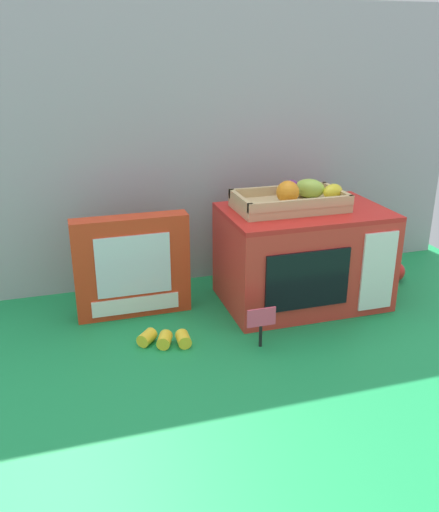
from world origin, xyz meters
TOP-DOWN VIEW (x-y plane):
  - ground_plane at (0.00, 0.00)m, footprint 1.70×1.70m
  - display_back_panel at (0.00, 0.24)m, footprint 1.61×0.03m
  - toy_microwave at (0.21, -0.02)m, footprint 0.43×0.28m
  - food_groups_crate at (0.18, -0.00)m, footprint 0.30×0.16m
  - cookie_set_box at (-0.24, 0.04)m, footprint 0.30×0.06m
  - price_sign at (0.01, -0.22)m, footprint 0.07×0.01m
  - loose_toy_banana at (-0.20, -0.15)m, footprint 0.13×0.08m
  - loose_toy_apple at (0.54, 0.02)m, footprint 0.06×0.06m

SIDE VIEW (x-z plane):
  - ground_plane at x=0.00m, z-range 0.00..0.00m
  - loose_toy_banana at x=-0.20m, z-range 0.00..0.03m
  - loose_toy_apple at x=0.54m, z-range 0.00..0.06m
  - price_sign at x=0.01m, z-range 0.02..0.12m
  - toy_microwave at x=0.21m, z-range 0.00..0.26m
  - cookie_set_box at x=-0.24m, z-range 0.00..0.27m
  - food_groups_crate at x=0.18m, z-range 0.25..0.33m
  - display_back_panel at x=0.00m, z-range 0.00..0.79m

